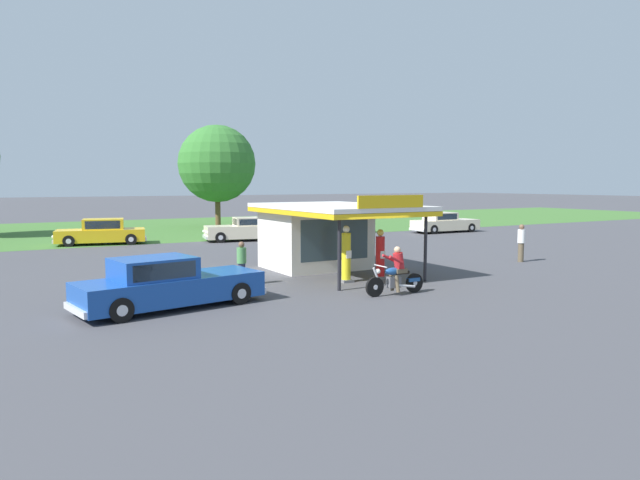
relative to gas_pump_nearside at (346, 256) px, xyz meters
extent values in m
plane|color=#424247|center=(0.26, -1.06, -0.96)|extent=(300.00, 300.00, 0.00)
cube|color=#3D6B2D|center=(0.26, 28.94, -0.95)|extent=(120.00, 24.00, 0.01)
cube|color=silver|center=(0.76, 3.68, 0.35)|extent=(3.93, 3.28, 2.61)
cube|color=#384C56|center=(0.76, 2.07, 0.40)|extent=(3.14, 0.05, 1.67)
cube|color=silver|center=(0.76, 1.93, 1.73)|extent=(4.63, 7.28, 0.16)
cube|color=gold|center=(0.76, 1.93, 1.55)|extent=(4.63, 7.28, 0.18)
cube|color=gold|center=(0.76, -1.68, 2.03)|extent=(2.75, 0.08, 0.44)
cylinder|color=black|center=(2.63, -1.31, 0.35)|extent=(0.12, 0.12, 2.61)
cylinder|color=black|center=(-1.10, -1.31, 0.35)|extent=(0.12, 0.12, 2.61)
cube|color=slate|center=(0.00, 0.00, -0.91)|extent=(0.44, 0.44, 0.10)
cylinder|color=yellow|center=(0.00, 0.00, 0.00)|extent=(0.34, 0.34, 1.72)
cube|color=white|center=(0.00, -0.18, 0.09)|extent=(0.22, 0.02, 0.28)
sphere|color=white|center=(0.00, 0.00, 1.00)|extent=(0.26, 0.26, 0.26)
cube|color=slate|center=(1.53, 0.00, -0.91)|extent=(0.44, 0.44, 0.10)
cylinder|color=red|center=(1.53, 0.00, -0.10)|extent=(0.34, 0.34, 1.52)
cube|color=white|center=(1.53, -0.18, -0.02)|extent=(0.22, 0.02, 0.28)
sphere|color=#EACC4C|center=(1.53, 0.00, 0.80)|extent=(0.26, 0.26, 0.26)
cylinder|color=black|center=(-0.68, -2.79, -0.64)|extent=(0.64, 0.11, 0.64)
cylinder|color=silver|center=(-0.68, -2.79, -0.64)|extent=(0.16, 0.12, 0.16)
cylinder|color=black|center=(0.90, -2.83, -0.64)|extent=(0.64, 0.11, 0.64)
cylinder|color=silver|center=(0.90, -2.83, -0.64)|extent=(0.16, 0.12, 0.16)
ellipsoid|color=#1E4C8C|center=(0.01, -2.81, -0.18)|extent=(0.57, 0.25, 0.24)
cube|color=#59595E|center=(0.06, -2.81, -0.54)|extent=(0.45, 0.25, 0.36)
cube|color=black|center=(0.36, -2.82, -0.24)|extent=(0.49, 0.27, 0.10)
cylinder|color=silver|center=(-0.58, -2.79, -0.36)|extent=(0.37, 0.08, 0.71)
cylinder|color=silver|center=(-0.46, -2.80, 0.02)|extent=(0.05, 0.70, 0.04)
sphere|color=silver|center=(-0.56, -2.79, -0.14)|extent=(0.16, 0.16, 0.16)
cube|color=#1E4C8C|center=(0.85, -2.83, -0.52)|extent=(0.44, 0.19, 0.12)
cylinder|color=silver|center=(0.45, -2.96, -0.68)|extent=(0.71, 0.10, 0.18)
cube|color=brown|center=(0.29, -2.81, -0.18)|extent=(0.41, 0.35, 0.14)
cylinder|color=brown|center=(0.08, -2.97, -0.58)|extent=(0.13, 0.23, 0.56)
cylinder|color=brown|center=(0.09, -2.65, -0.58)|extent=(0.13, 0.23, 0.56)
cylinder|color=#B21E23|center=(0.25, -2.81, 0.14)|extent=(0.42, 0.33, 0.60)
sphere|color=tan|center=(0.19, -2.81, 0.51)|extent=(0.22, 0.22, 0.22)
cylinder|color=#B21E23|center=(0.00, -3.01, 0.22)|extent=(0.54, 0.10, 0.31)
cylinder|color=#B21E23|center=(0.01, -2.61, 0.22)|extent=(0.54, 0.10, 0.31)
cube|color=#19479E|center=(-6.75, -1.15, -0.41)|extent=(5.55, 2.72, 0.74)
cube|color=#19479E|center=(-7.27, -1.24, 0.26)|extent=(2.40, 1.96, 0.60)
cube|color=#283847|center=(-6.23, -1.06, 0.26)|extent=(0.28, 1.42, 0.48)
cube|color=#283847|center=(-7.41, -0.45, 0.26)|extent=(1.81, 0.34, 0.46)
cube|color=#283847|center=(-7.14, -2.02, 0.26)|extent=(1.81, 0.34, 0.46)
cube|color=silver|center=(-4.10, -0.69, -0.66)|extent=(0.42, 1.74, 0.18)
cube|color=silver|center=(-9.40, -1.60, -0.66)|extent=(0.42, 1.74, 0.18)
sphere|color=white|center=(-4.20, -0.11, -0.37)|extent=(0.18, 0.18, 0.18)
sphere|color=white|center=(-4.00, -1.27, -0.37)|extent=(0.18, 0.18, 0.18)
cylinder|color=black|center=(-5.12, 0.01, -0.63)|extent=(0.68, 0.31, 0.66)
cylinder|color=silver|center=(-5.12, 0.01, -0.63)|extent=(0.33, 0.27, 0.30)
cylinder|color=black|center=(-4.83, -1.68, -0.63)|extent=(0.68, 0.31, 0.66)
cylinder|color=silver|center=(-4.83, -1.68, -0.63)|extent=(0.33, 0.27, 0.30)
cylinder|color=black|center=(-8.68, -0.61, -0.63)|extent=(0.68, 0.31, 0.66)
cylinder|color=silver|center=(-8.68, -0.61, -0.63)|extent=(0.33, 0.27, 0.30)
cylinder|color=black|center=(-8.39, -2.30, -0.63)|extent=(0.68, 0.31, 0.66)
cylinder|color=silver|center=(-8.39, -2.30, -0.63)|extent=(0.33, 0.27, 0.30)
cube|color=beige|center=(2.54, 16.17, -0.39)|extent=(5.02, 2.71, 0.79)
cube|color=beige|center=(2.89, 16.10, 0.26)|extent=(2.12, 1.96, 0.51)
cube|color=#283847|center=(2.00, 16.27, 0.26)|extent=(0.31, 1.44, 0.41)
cube|color=#283847|center=(2.74, 15.31, 0.26)|extent=(1.55, 0.32, 0.39)
cube|color=#283847|center=(3.03, 16.90, 0.26)|extent=(1.55, 0.32, 0.39)
cube|color=silver|center=(0.17, 16.61, -0.66)|extent=(0.44, 1.77, 0.18)
cube|color=silver|center=(4.90, 15.73, -0.66)|extent=(0.44, 1.77, 0.18)
sphere|color=white|center=(0.05, 16.02, -0.35)|extent=(0.18, 0.18, 0.18)
sphere|color=white|center=(0.27, 17.20, -0.35)|extent=(0.18, 0.18, 0.18)
cylinder|color=black|center=(0.79, 15.60, -0.63)|extent=(0.69, 0.32, 0.66)
cylinder|color=silver|center=(0.79, 15.60, -0.63)|extent=(0.33, 0.27, 0.30)
cylinder|color=black|center=(1.11, 17.33, -0.63)|extent=(0.69, 0.32, 0.66)
cylinder|color=silver|center=(1.11, 17.33, -0.63)|extent=(0.33, 0.27, 0.30)
cylinder|color=black|center=(3.97, 15.01, -0.63)|extent=(0.69, 0.32, 0.66)
cylinder|color=silver|center=(3.97, 15.01, -0.63)|extent=(0.33, 0.27, 0.30)
cylinder|color=black|center=(4.29, 16.74, -0.63)|extent=(0.69, 0.32, 0.66)
cylinder|color=silver|center=(4.29, 16.74, -0.63)|extent=(0.33, 0.27, 0.30)
cube|color=#B7B7BC|center=(10.28, 17.74, -0.40)|extent=(5.41, 2.07, 0.75)
cube|color=#B7B7BC|center=(10.48, 17.74, 0.24)|extent=(2.22, 1.76, 0.53)
cube|color=#283847|center=(9.41, 17.72, 0.24)|extent=(0.08, 1.51, 0.43)
cube|color=#283847|center=(10.50, 16.91, 0.24)|extent=(1.85, 0.08, 0.40)
cube|color=#283847|center=(10.46, 18.58, 0.24)|extent=(1.85, 0.08, 0.40)
cube|color=silver|center=(7.57, 17.67, -0.66)|extent=(0.17, 1.84, 0.18)
cube|color=silver|center=(12.99, 17.81, -0.66)|extent=(0.17, 1.84, 0.18)
sphere|color=white|center=(7.58, 17.05, -0.37)|extent=(0.18, 0.18, 0.18)
sphere|color=white|center=(7.55, 18.29, -0.37)|extent=(0.18, 0.18, 0.18)
cylinder|color=black|center=(8.48, 16.78, -0.63)|extent=(0.66, 0.22, 0.66)
cylinder|color=silver|center=(8.48, 16.78, -0.63)|extent=(0.30, 0.23, 0.30)
cylinder|color=black|center=(8.44, 18.60, -0.63)|extent=(0.66, 0.22, 0.66)
cylinder|color=silver|center=(8.44, 18.60, -0.63)|extent=(0.30, 0.23, 0.30)
cylinder|color=black|center=(12.13, 16.87, -0.63)|extent=(0.66, 0.22, 0.66)
cylinder|color=silver|center=(12.13, 16.87, -0.63)|extent=(0.30, 0.23, 0.30)
cylinder|color=black|center=(12.08, 18.69, -0.63)|extent=(0.66, 0.22, 0.66)
cylinder|color=silver|center=(12.08, 18.69, -0.63)|extent=(0.30, 0.23, 0.30)
cube|color=gold|center=(-5.68, 18.31, -0.42)|extent=(5.26, 2.88, 0.72)
cube|color=gold|center=(-5.53, 18.28, 0.25)|extent=(2.56, 2.12, 0.62)
cube|color=#283847|center=(-6.62, 18.51, 0.25)|extent=(0.34, 1.48, 0.50)
cube|color=#283847|center=(-5.69, 17.47, 0.25)|extent=(1.90, 0.41, 0.47)
cube|color=#283847|center=(-5.36, 19.10, 0.25)|extent=(1.90, 0.41, 0.47)
cube|color=silver|center=(-8.15, 18.82, -0.66)|extent=(0.48, 1.82, 0.18)
cube|color=silver|center=(-3.21, 17.81, -0.66)|extent=(0.48, 1.82, 0.18)
sphere|color=white|center=(-8.28, 18.21, -0.38)|extent=(0.18, 0.18, 0.18)
sphere|color=white|center=(-8.03, 19.42, -0.38)|extent=(0.18, 0.18, 0.18)
cylinder|color=black|center=(-7.52, 17.76, -0.63)|extent=(0.69, 0.33, 0.66)
cylinder|color=silver|center=(-7.52, 17.76, -0.63)|extent=(0.33, 0.27, 0.30)
cylinder|color=black|center=(-7.16, 19.54, -0.63)|extent=(0.69, 0.33, 0.66)
cylinder|color=silver|center=(-7.16, 19.54, -0.63)|extent=(0.33, 0.27, 0.30)
cylinder|color=black|center=(-4.20, 17.09, -0.63)|extent=(0.69, 0.33, 0.66)
cylinder|color=silver|center=(-4.20, 17.09, -0.63)|extent=(0.33, 0.27, 0.30)
cylinder|color=black|center=(-3.84, 18.86, -0.63)|extent=(0.69, 0.33, 0.66)
cylinder|color=silver|center=(-3.84, 18.86, -0.63)|extent=(0.33, 0.27, 0.30)
cube|color=beige|center=(17.90, 14.60, -0.40)|extent=(5.22, 1.97, 0.75)
cube|color=beige|center=(17.43, 14.61, 0.25)|extent=(2.16, 1.65, 0.56)
cube|color=#283847|center=(18.46, 14.58, 0.25)|extent=(0.09, 1.41, 0.45)
cube|color=#283847|center=(17.45, 15.39, 0.25)|extent=(1.79, 0.09, 0.42)
cube|color=#283847|center=(17.40, 13.84, 0.25)|extent=(1.79, 0.09, 0.42)
cube|color=silver|center=(20.51, 14.51, -0.66)|extent=(0.18, 1.72, 0.18)
cube|color=silver|center=(15.29, 14.68, -0.66)|extent=(0.18, 1.72, 0.18)
sphere|color=white|center=(20.54, 15.09, -0.37)|extent=(0.18, 0.18, 0.18)
sphere|color=white|center=(20.50, 13.94, -0.37)|extent=(0.18, 0.18, 0.18)
cylinder|color=black|center=(19.68, 15.38, -0.63)|extent=(0.67, 0.22, 0.66)
cylinder|color=silver|center=(19.68, 15.38, -0.63)|extent=(0.30, 0.23, 0.30)
cylinder|color=black|center=(19.63, 13.70, -0.63)|extent=(0.67, 0.22, 0.66)
cylinder|color=silver|center=(19.63, 13.70, -0.63)|extent=(0.30, 0.23, 0.30)
cylinder|color=black|center=(16.17, 15.50, -0.63)|extent=(0.67, 0.22, 0.66)
cylinder|color=silver|center=(16.17, 15.50, -0.63)|extent=(0.30, 0.23, 0.30)
cylinder|color=black|center=(16.12, 13.82, -0.63)|extent=(0.67, 0.22, 0.66)
cylinder|color=silver|center=(16.12, 13.82, -0.63)|extent=(0.30, 0.23, 0.30)
cylinder|color=#2D3351|center=(-3.57, 1.30, -0.56)|extent=(0.26, 0.26, 0.79)
cylinder|color=#4C8C4C|center=(-3.57, 1.30, 0.11)|extent=(0.34, 0.34, 0.56)
sphere|color=brown|center=(-3.57, 1.30, 0.50)|extent=(0.21, 0.21, 0.21)
cylinder|color=brown|center=(9.95, 0.63, -0.52)|extent=(0.26, 0.26, 0.88)
cylinder|color=white|center=(9.95, 0.63, 0.23)|extent=(0.34, 0.34, 0.62)
sphere|color=brown|center=(9.95, 0.63, 0.66)|extent=(0.24, 0.24, 0.24)
cylinder|color=brown|center=(5.03, 27.94, 0.47)|extent=(0.44, 0.44, 2.85)
sphere|color=#33702D|center=(5.03, 27.94, 4.27)|extent=(6.35, 6.35, 6.35)
sphere|color=#33702D|center=(5.00, 28.42, 3.64)|extent=(3.20, 3.20, 3.20)
camera|label=1|loc=(-11.13, -17.61, 2.66)|focal=32.18mm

